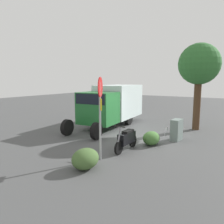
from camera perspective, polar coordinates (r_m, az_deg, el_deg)
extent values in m
plane|color=#4A4B4C|center=(12.05, 5.96, -6.50)|extent=(60.00, 60.00, 0.00)
cylinder|color=black|center=(15.98, -1.96, -1.10)|extent=(0.92, 0.31, 0.90)
cylinder|color=black|center=(15.15, 4.32, -1.64)|extent=(0.92, 0.31, 0.90)
cylinder|color=black|center=(12.51, -11.56, -3.95)|extent=(0.92, 0.31, 0.90)
cylinder|color=black|center=(11.44, -4.09, -4.97)|extent=(0.92, 0.31, 0.90)
cube|color=silver|center=(15.75, 1.75, 2.90)|extent=(3.90, 2.46, 2.25)
cube|color=#216A2F|center=(13.25, -3.64, 1.06)|extent=(1.95, 2.22, 1.90)
cube|color=black|center=(13.18, -3.66, 3.65)|extent=(1.95, 2.06, 0.60)
cylinder|color=black|center=(9.23, 1.75, -9.34)|extent=(0.56, 0.12, 0.56)
cylinder|color=black|center=(10.27, 5.43, -7.52)|extent=(0.56, 0.12, 0.56)
cube|color=black|center=(9.71, 3.86, -6.73)|extent=(1.11, 0.36, 0.48)
cube|color=black|center=(9.73, 4.17, -5.06)|extent=(0.65, 0.30, 0.12)
cylinder|color=slate|center=(9.12, 1.93, -5.97)|extent=(0.29, 0.08, 0.69)
cylinder|color=black|center=(9.04, 1.94, -3.82)|extent=(0.06, 0.55, 0.04)
cylinder|color=#9E9EA3|center=(8.38, -3.12, -2.54)|extent=(0.08, 0.08, 3.01)
cylinder|color=red|center=(8.22, -3.07, 6.48)|extent=(0.71, 0.32, 0.76)
cube|color=yellow|center=(8.26, -3.04, 2.04)|extent=(0.33, 0.33, 0.44)
cylinder|color=#47301E|center=(14.49, 21.21, 1.87)|extent=(0.42, 0.42, 3.16)
sphere|color=#2E682E|center=(14.44, 21.73, 11.55)|extent=(2.47, 2.47, 2.47)
cube|color=slate|center=(11.76, 16.43, -4.46)|extent=(0.80, 0.49, 1.09)
torus|color=#B7B7BC|center=(13.05, 13.96, -5.54)|extent=(0.85, 0.13, 0.85)
ellipsoid|color=#437234|center=(10.70, 10.17, -6.71)|extent=(0.95, 0.78, 0.65)
ellipsoid|color=#436231|center=(7.87, -6.95, -11.97)|extent=(1.07, 0.87, 0.73)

